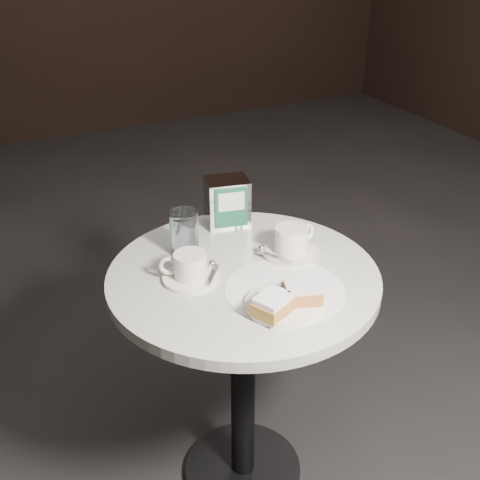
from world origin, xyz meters
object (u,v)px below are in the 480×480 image
water_glass_left (184,233)px  napkin_dispenser (227,202)px  beignet_plate (285,301)px  coffee_cup_right (292,243)px  coffee_cup_left (190,269)px  cafe_table (243,334)px  water_glass_right (236,206)px

water_glass_left → napkin_dispenser: size_ratio=0.87×
beignet_plate → coffee_cup_right: coffee_cup_right is taller
coffee_cup_right → napkin_dispenser: 0.25m
coffee_cup_left → napkin_dispenser: size_ratio=1.33×
beignet_plate → napkin_dispenser: bearing=82.2°
cafe_table → coffee_cup_left: bearing=168.2°
coffee_cup_right → cafe_table: bearing=175.5°
napkin_dispenser → cafe_table: bearing=-95.2°
cafe_table → napkin_dispenser: bearing=73.8°
beignet_plate → water_glass_left: (-0.11, 0.35, 0.04)m
coffee_cup_right → water_glass_left: water_glass_left is taller
cafe_table → coffee_cup_right: bearing=10.4°
cafe_table → beignet_plate: bearing=-85.2°
coffee_cup_right → water_glass_left: 0.29m
beignet_plate → water_glass_left: bearing=107.9°
beignet_plate → coffee_cup_right: size_ratio=1.04×
coffee_cup_left → napkin_dispenser: (0.21, 0.24, 0.04)m
coffee_cup_left → water_glass_right: size_ratio=1.53×
water_glass_right → napkin_dispenser: 0.03m
beignet_plate → water_glass_left: size_ratio=1.61×
water_glass_left → cafe_table: bearing=-59.2°
coffee_cup_right → napkin_dispenser: size_ratio=1.34×
cafe_table → water_glass_right: 0.37m
cafe_table → coffee_cup_right: 0.28m
beignet_plate → water_glass_right: (0.08, 0.44, 0.04)m
beignet_plate → water_glass_left: 0.37m
beignet_plate → water_glass_right: 0.45m
coffee_cup_right → napkin_dispenser: (-0.08, 0.24, 0.04)m
coffee_cup_right → napkin_dispenser: napkin_dispenser is taller
cafe_table → water_glass_left: size_ratio=6.10×
beignet_plate → coffee_cup_left: size_ratio=1.05×
water_glass_right → napkin_dispenser: size_ratio=0.87×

